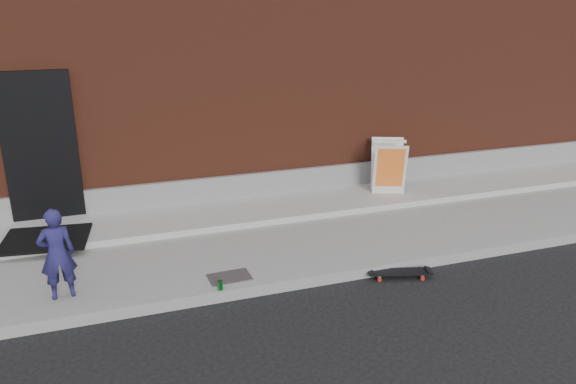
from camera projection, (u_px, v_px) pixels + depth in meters
name	position (u px, v px, depth m)	size (l,w,h in m)	color
ground	(265.00, 295.00, 6.98)	(80.00, 80.00, 0.00)	black
sidewalk	(236.00, 243.00, 8.30)	(20.00, 3.00, 0.15)	gray
apron	(222.00, 214.00, 9.06)	(20.00, 1.20, 0.10)	gray
building	(173.00, 46.00, 12.42)	(20.00, 8.10, 5.00)	#5C2819
child	(57.00, 254.00, 6.47)	(0.41, 0.27, 1.12)	#1E1B4E
skateboard	(400.00, 272.00, 7.40)	(0.85, 0.43, 0.09)	#AF1E11
pizza_sign	(389.00, 166.00, 9.80)	(0.76, 0.82, 0.93)	silver
soda_can	(220.00, 285.00, 6.79)	(0.07, 0.07, 0.12)	#1C8C2F
doormat	(46.00, 239.00, 7.96)	(1.16, 0.94, 0.03)	black
utility_plate	(230.00, 277.00, 7.10)	(0.53, 0.34, 0.02)	#5C5C61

